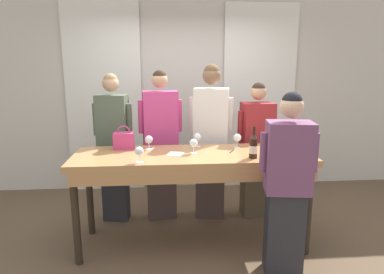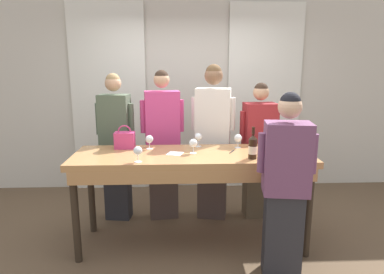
% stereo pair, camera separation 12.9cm
% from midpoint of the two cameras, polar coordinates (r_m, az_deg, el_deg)
% --- Properties ---
extents(ground_plane, '(18.00, 18.00, 0.00)m').
position_cam_midpoint_polar(ground_plane, '(3.78, -0.93, -17.15)').
color(ground_plane, brown).
extents(wall_back, '(12.00, 0.06, 2.80)m').
position_cam_midpoint_polar(wall_back, '(5.07, -2.30, 7.09)').
color(wall_back, beige).
rests_on(wall_back, ground_plane).
extents(curtain_panel_left, '(1.06, 0.03, 2.69)m').
position_cam_midpoint_polar(curtain_panel_left, '(5.09, -15.14, 6.07)').
color(curtain_panel_left, white).
rests_on(curtain_panel_left, ground_plane).
extents(curtain_panel_right, '(1.06, 0.03, 2.69)m').
position_cam_midpoint_polar(curtain_panel_right, '(5.18, 10.40, 6.39)').
color(curtain_panel_right, white).
rests_on(curtain_panel_right, ground_plane).
extents(tasting_bar, '(2.35, 0.75, 0.98)m').
position_cam_midpoint_polar(tasting_bar, '(3.42, -0.96, -4.45)').
color(tasting_bar, '#B27F4C').
rests_on(tasting_bar, ground_plane).
extents(wine_bottle, '(0.08, 0.08, 0.30)m').
position_cam_midpoint_polar(wine_bottle, '(3.26, 9.08, -1.56)').
color(wine_bottle, black).
rests_on(wine_bottle, tasting_bar).
extents(handbag, '(0.21, 0.13, 0.25)m').
position_cam_midpoint_polar(handbag, '(3.65, -12.29, -0.56)').
color(handbag, '#C63870').
rests_on(handbag, tasting_bar).
extents(wine_glass_front_left, '(0.08, 0.08, 0.15)m').
position_cam_midpoint_polar(wine_glass_front_left, '(3.57, -8.25, -0.49)').
color(wine_glass_front_left, white).
rests_on(wine_glass_front_left, tasting_bar).
extents(wine_glass_front_mid, '(0.08, 0.08, 0.15)m').
position_cam_midpoint_polar(wine_glass_front_mid, '(3.54, 12.74, -0.77)').
color(wine_glass_front_mid, white).
rests_on(wine_glass_front_mid, tasting_bar).
extents(wine_glass_front_right, '(0.08, 0.08, 0.15)m').
position_cam_midpoint_polar(wine_glass_front_right, '(3.65, 6.55, -0.19)').
color(wine_glass_front_right, white).
rests_on(wine_glass_front_right, tasting_bar).
extents(wine_glass_center_left, '(0.08, 0.08, 0.15)m').
position_cam_midpoint_polar(wine_glass_center_left, '(3.12, -9.98, -2.43)').
color(wine_glass_center_left, white).
rests_on(wine_glass_center_left, tasting_bar).
extents(wine_glass_center_mid, '(0.08, 0.08, 0.15)m').
position_cam_midpoint_polar(wine_glass_center_mid, '(3.66, -0.09, -0.05)').
color(wine_glass_center_mid, white).
rests_on(wine_glass_center_mid, tasting_bar).
extents(wine_glass_center_right, '(0.08, 0.08, 0.15)m').
position_cam_midpoint_polar(wine_glass_center_right, '(3.39, -0.84, -1.06)').
color(wine_glass_center_right, white).
rests_on(wine_glass_center_right, tasting_bar).
extents(wine_glass_back_left, '(0.08, 0.08, 0.15)m').
position_cam_midpoint_polar(wine_glass_back_left, '(3.34, 13.38, -1.61)').
color(wine_glass_back_left, white).
rests_on(wine_glass_back_left, tasting_bar).
extents(wine_glass_back_mid, '(0.08, 0.08, 0.15)m').
position_cam_midpoint_polar(wine_glass_back_mid, '(3.61, 14.12, -0.58)').
color(wine_glass_back_mid, white).
rests_on(wine_glass_back_mid, tasting_bar).
extents(napkin, '(0.18, 0.18, 0.00)m').
position_cam_midpoint_polar(napkin, '(3.40, -3.88, -2.79)').
color(napkin, white).
rests_on(napkin, tasting_bar).
extents(pen, '(0.07, 0.12, 0.01)m').
position_cam_midpoint_polar(pen, '(3.49, 5.60, -2.37)').
color(pen, black).
rests_on(pen, tasting_bar).
extents(guest_olive_jacket, '(0.46, 0.27, 1.75)m').
position_cam_midpoint_polar(guest_olive_jacket, '(4.09, -13.80, -1.54)').
color(guest_olive_jacket, '#28282D').
rests_on(guest_olive_jacket, ground_plane).
extents(guest_pink_top, '(0.51, 0.26, 1.78)m').
position_cam_midpoint_polar(guest_pink_top, '(4.04, -6.13, -1.27)').
color(guest_pink_top, '#473833').
rests_on(guest_pink_top, ground_plane).
extents(guest_cream_sweater, '(0.51, 0.34, 1.84)m').
position_cam_midpoint_polar(guest_cream_sweater, '(4.06, 2.26, -0.70)').
color(guest_cream_sweater, '#473833').
rests_on(guest_cream_sweater, ground_plane).
extents(guest_striped_shirt, '(0.48, 0.29, 1.64)m').
position_cam_midpoint_polar(guest_striped_shirt, '(4.19, 9.77, -2.14)').
color(guest_striped_shirt, brown).
rests_on(guest_striped_shirt, ground_plane).
extents(host_pouring, '(0.49, 0.32, 1.63)m').
position_cam_midpoint_polar(host_pouring, '(3.06, 14.36, -7.81)').
color(host_pouring, '#28282D').
rests_on(host_pouring, ground_plane).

